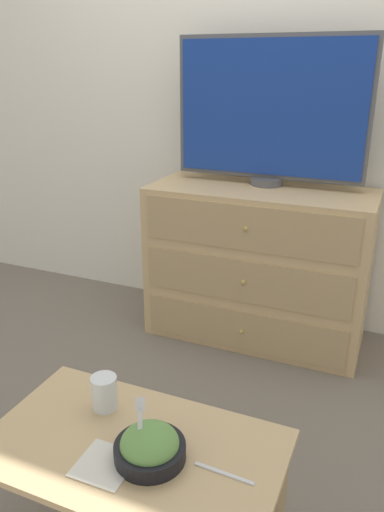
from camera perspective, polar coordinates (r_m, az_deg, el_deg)
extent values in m
plane|color=#70665B|center=(3.06, 6.81, -6.08)|extent=(12.00, 12.00, 0.00)
cube|color=white|center=(2.75, 8.20, 19.04)|extent=(12.00, 0.05, 2.60)
cube|color=tan|center=(2.63, 7.49, -1.00)|extent=(1.11, 0.47, 0.81)
cube|color=tan|center=(2.55, 5.71, -8.52)|extent=(1.03, 0.01, 0.22)
sphere|color=tan|center=(2.54, 5.67, -8.58)|extent=(0.02, 0.02, 0.02)
cube|color=tan|center=(2.42, 5.94, -2.95)|extent=(1.03, 0.01, 0.22)
sphere|color=tan|center=(2.42, 5.89, -3.00)|extent=(0.02, 0.02, 0.02)
cube|color=tan|center=(2.33, 6.19, 3.15)|extent=(1.03, 0.01, 0.22)
sphere|color=tan|center=(2.32, 6.14, 3.11)|extent=(0.02, 0.02, 0.02)
cylinder|color=#515156|center=(2.59, 8.54, 8.45)|extent=(0.16, 0.16, 0.04)
cube|color=#515156|center=(2.55, 9.04, 16.30)|extent=(0.95, 0.04, 0.67)
cube|color=navy|center=(2.53, 8.91, 16.26)|extent=(0.91, 0.01, 0.63)
cube|color=tan|center=(1.46, -6.85, -20.96)|extent=(0.81, 0.48, 0.02)
cylinder|color=tan|center=(1.89, -13.67, -18.56)|extent=(0.04, 0.04, 0.40)
cylinder|color=tan|center=(1.65, 9.88, -25.31)|extent=(0.04, 0.04, 0.40)
cylinder|color=black|center=(1.40, -4.83, -21.35)|extent=(0.19, 0.19, 0.04)
ellipsoid|color=#66994C|center=(1.39, -4.86, -20.59)|extent=(0.15, 0.15, 0.09)
cube|color=silver|center=(1.36, -5.96, -19.32)|extent=(0.03, 0.05, 0.13)
cube|color=silver|center=(1.34, -5.94, -16.48)|extent=(0.03, 0.02, 0.03)
cylinder|color=beige|center=(1.57, -9.94, -15.68)|extent=(0.07, 0.07, 0.07)
cylinder|color=white|center=(1.56, -9.99, -15.10)|extent=(0.08, 0.08, 0.10)
cube|color=silver|center=(1.41, -9.92, -22.40)|extent=(0.14, 0.14, 0.00)
cube|color=silver|center=(1.37, 3.68, -23.55)|extent=(0.16, 0.02, 0.01)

